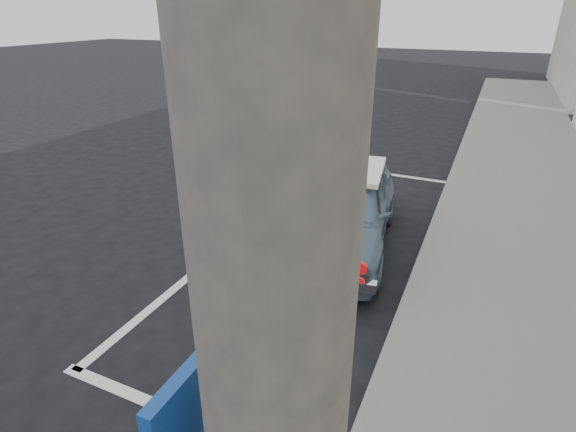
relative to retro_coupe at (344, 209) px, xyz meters
name	(u,v)px	position (x,y,z in m)	size (l,w,h in m)	color
ground	(181,365)	(-0.67, -3.10, -0.58)	(80.00, 80.00, 0.00)	black
sidewalk	(532,327)	(2.53, -1.10, -0.50)	(2.80, 40.00, 0.15)	slate
pline_rear	(194,420)	(-0.17, -3.60, -0.57)	(3.00, 0.12, 0.01)	silver
pline_front	(384,174)	(-0.17, 3.40, -0.57)	(3.00, 0.12, 0.01)	silver
pline_side	(248,227)	(-1.57, -0.10, -0.57)	(0.12, 7.00, 0.01)	silver
retro_coupe	(344,209)	(0.00, 0.00, 0.00)	(1.84, 3.52, 1.14)	slate
cat	(316,296)	(0.17, -1.57, -0.47)	(0.27, 0.45, 0.24)	brown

